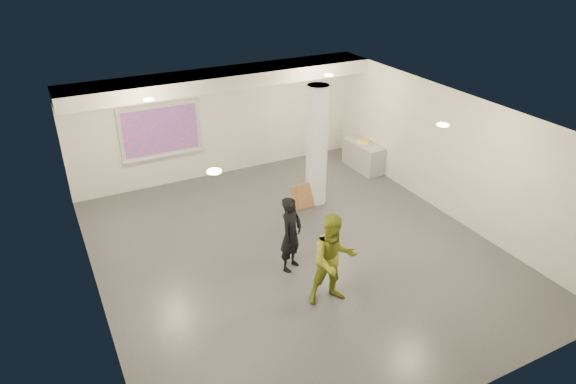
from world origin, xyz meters
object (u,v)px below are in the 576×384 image
projection_screen (161,131)px  man (333,259)px  woman (291,234)px  column (317,146)px  credenza (364,156)px

projection_screen → man: (1.43, -6.16, -0.63)m
woman → man: size_ratio=0.89×
column → man: (-1.67, -3.51, -0.60)m
projection_screen → man: bearing=-76.9°
projection_screen → woman: 5.12m
credenza → man: 6.06m
credenza → woman: bearing=-142.8°
man → column: bearing=74.9°
projection_screen → woman: size_ratio=1.32×
projection_screen → woman: projection_screen is taller
projection_screen → man: size_ratio=1.17×
credenza → woman: woman is taller
column → man: 3.93m
column → credenza: bearing=26.5°
woman → credenza: bearing=6.2°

